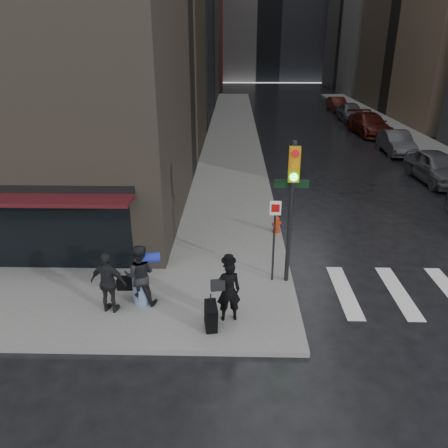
{
  "coord_description": "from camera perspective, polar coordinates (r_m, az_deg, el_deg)",
  "views": [
    {
      "loc": [
        0.17,
        -10.33,
        6.93
      ],
      "look_at": [
        -0.15,
        3.03,
        1.3
      ],
      "focal_mm": 35.0,
      "sensor_mm": 36.0,
      "label": 1
    }
  ],
  "objects": [
    {
      "name": "parked_car_3",
      "position": [
        37.25,
        18.44,
        12.28
      ],
      "size": [
        2.72,
        5.82,
        1.64
      ],
      "primitive_type": "imported",
      "rotation": [
        0.0,
        0.0,
        0.08
      ],
      "color": "#41120D",
      "rests_on": "ground"
    },
    {
      "name": "traffic_light",
      "position": [
        12.39,
        8.66,
        3.69
      ],
      "size": [
        1.07,
        0.48,
        4.3
      ],
      "rotation": [
        0.0,
        0.0,
        -0.03
      ],
      "color": "black",
      "rests_on": "ground"
    },
    {
      "name": "man_greycoat",
      "position": [
        12.03,
        -14.83,
        -7.42
      ],
      "size": [
        1.09,
        0.64,
        1.74
      ],
      "rotation": [
        0.0,
        0.0,
        2.92
      ],
      "color": "black",
      "rests_on": "ground"
    },
    {
      "name": "storefront",
      "position": [
        15.06,
        -27.14,
        0.41
      ],
      "size": [
        8.4,
        1.11,
        2.83
      ],
      "color": "black",
      "rests_on": "ground"
    },
    {
      "name": "sidewalk_left",
      "position": [
        37.95,
        1.12,
        12.44
      ],
      "size": [
        4.0,
        50.0,
        0.15
      ],
      "primitive_type": "cube",
      "color": "slate",
      "rests_on": "ground"
    },
    {
      "name": "parked_car_4",
      "position": [
        43.29,
        16.18,
        13.9
      ],
      "size": [
        2.04,
        4.93,
        1.67
      ],
      "primitive_type": "imported",
      "rotation": [
        0.0,
        0.0,
        -0.01
      ],
      "color": "#505055",
      "rests_on": "ground"
    },
    {
      "name": "sidewalk_right",
      "position": [
        40.23,
        21.15,
        11.55
      ],
      "size": [
        3.0,
        50.0,
        0.15
      ],
      "primitive_type": "cube",
      "color": "slate",
      "rests_on": "ground"
    },
    {
      "name": "ground",
      "position": [
        12.44,
        0.38,
        -11.01
      ],
      "size": [
        140.0,
        140.0,
        0.0
      ],
      "primitive_type": "plane",
      "color": "black",
      "rests_on": "ground"
    },
    {
      "name": "man_overcoat",
      "position": [
        11.27,
        0.12,
        -9.26
      ],
      "size": [
        0.98,
        1.1,
        1.9
      ],
      "rotation": [
        0.0,
        0.0,
        3.33
      ],
      "color": "black",
      "rests_on": "ground"
    },
    {
      "name": "man_jeans",
      "position": [
        12.19,
        -10.96,
        -6.54
      ],
      "size": [
        1.27,
        0.69,
        1.77
      ],
      "rotation": [
        0.0,
        0.0,
        3.17
      ],
      "color": "black",
      "rests_on": "ground"
    },
    {
      "name": "parked_car_5",
      "position": [
        49.44,
        14.56,
        14.92
      ],
      "size": [
        1.7,
        4.31,
        1.4
      ],
      "primitive_type": "imported",
      "rotation": [
        0.0,
        0.0,
        0.05
      ],
      "color": "#3C130C",
      "rests_on": "ground"
    },
    {
      "name": "parked_car_1",
      "position": [
        25.62,
        25.99,
        6.71
      ],
      "size": [
        2.16,
        4.83,
        1.61
      ],
      "primitive_type": "imported",
      "rotation": [
        0.0,
        0.0,
        0.05
      ],
      "color": "#535358",
      "rests_on": "ground"
    },
    {
      "name": "fire_hydrant",
      "position": [
        16.73,
        6.86,
        -0.14
      ],
      "size": [
        0.38,
        0.29,
        0.66
      ],
      "rotation": [
        0.0,
        0.0,
        0.43
      ],
      "color": "#AF280A",
      "rests_on": "ground"
    },
    {
      "name": "parked_car_2",
      "position": [
        31.37,
        21.58,
        9.87
      ],
      "size": [
        1.74,
        4.47,
        1.45
      ],
      "primitive_type": "imported",
      "rotation": [
        0.0,
        0.0,
        -0.05
      ],
      "color": "#3B3B40",
      "rests_on": "ground"
    }
  ]
}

